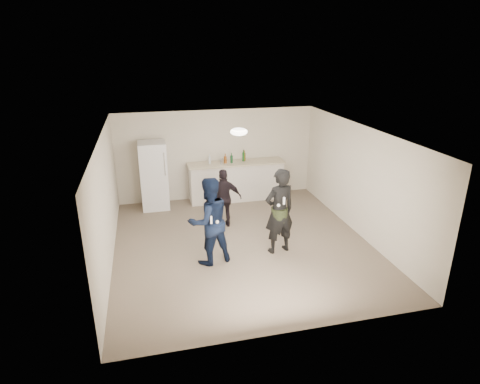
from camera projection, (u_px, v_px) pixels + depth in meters
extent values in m
plane|color=#6B5B4C|center=(242.00, 244.00, 8.89)|extent=(6.00, 6.00, 0.00)
plane|color=silver|center=(242.00, 132.00, 8.02)|extent=(6.00, 6.00, 0.00)
plane|color=beige|center=(217.00, 155.00, 11.19)|extent=(6.00, 0.00, 6.00)
plane|color=beige|center=(292.00, 261.00, 5.72)|extent=(6.00, 0.00, 6.00)
plane|color=beige|center=(106.00, 202.00, 7.86)|extent=(0.00, 6.00, 6.00)
plane|color=beige|center=(360.00, 181.00, 9.06)|extent=(0.00, 6.00, 6.00)
cube|color=beige|center=(236.00, 182.00, 11.25)|extent=(2.60, 0.56, 1.05)
cube|color=beige|center=(236.00, 163.00, 11.06)|extent=(2.68, 0.64, 0.04)
cube|color=white|center=(154.00, 175.00, 10.56)|extent=(0.70, 0.70, 1.80)
cylinder|color=silver|center=(165.00, 164.00, 10.15)|extent=(0.02, 0.02, 0.60)
ellipsoid|color=white|center=(239.00, 132.00, 8.31)|extent=(0.36, 0.36, 0.16)
cylinder|color=#B4B4B9|center=(221.00, 161.00, 10.84)|extent=(0.08, 0.08, 0.17)
imported|color=#0F1F41|center=(209.00, 221.00, 7.86)|extent=(1.02, 0.89, 1.79)
imported|color=black|center=(279.00, 211.00, 8.26)|extent=(0.75, 0.58, 1.84)
cylinder|color=#2C3D1B|center=(279.00, 214.00, 8.29)|extent=(0.34, 0.34, 0.28)
imported|color=black|center=(224.00, 198.00, 9.52)|extent=(0.87, 0.44, 1.43)
cube|color=white|center=(211.00, 220.00, 7.55)|extent=(0.04, 0.04, 0.15)
sphere|color=white|center=(217.00, 222.00, 7.63)|extent=(0.07, 0.07, 0.07)
cube|color=white|center=(284.00, 201.00, 7.92)|extent=(0.04, 0.04, 0.15)
sphere|color=white|center=(279.00, 205.00, 7.96)|extent=(0.07, 0.07, 0.07)
cylinder|color=#164D1A|center=(243.00, 157.00, 11.12)|extent=(0.06, 0.06, 0.24)
cylinder|color=silver|center=(210.00, 160.00, 10.90)|extent=(0.07, 0.07, 0.19)
cylinder|color=#134321|center=(232.00, 159.00, 10.98)|extent=(0.07, 0.07, 0.20)
cylinder|color=brown|center=(244.00, 157.00, 11.18)|extent=(0.07, 0.07, 0.21)
cylinder|color=brown|center=(225.00, 160.00, 10.94)|extent=(0.08, 0.08, 0.19)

